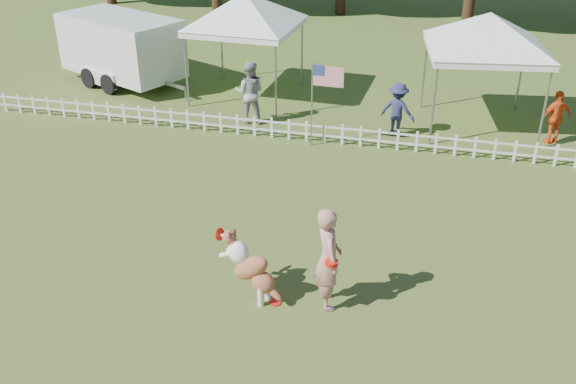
# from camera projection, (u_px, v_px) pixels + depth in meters

# --- Properties ---
(ground) EXTENTS (120.00, 120.00, 0.00)m
(ground) POSITION_uv_depth(u_px,v_px,m) (290.00, 300.00, 11.56)
(ground) COLOR #3B5A1C
(ground) RESTS_ON ground
(picket_fence) EXTENTS (22.00, 0.08, 0.60)m
(picket_fence) POSITION_uv_depth(u_px,v_px,m) (351.00, 136.00, 17.39)
(picket_fence) COLOR silver
(picket_fence) RESTS_ON ground
(handler) EXTENTS (0.71, 0.83, 1.94)m
(handler) POSITION_uv_depth(u_px,v_px,m) (328.00, 258.00, 11.01)
(handler) COLOR tan
(handler) RESTS_ON ground
(dog) EXTENTS (1.29, 0.79, 1.26)m
(dog) POSITION_uv_depth(u_px,v_px,m) (252.00, 268.00, 11.34)
(dog) COLOR brown
(dog) RESTS_ON ground
(frisbee_on_turf) EXTENTS (0.28, 0.28, 0.02)m
(frisbee_on_turf) POSITION_uv_depth(u_px,v_px,m) (275.00, 303.00, 11.47)
(frisbee_on_turf) COLOR red
(frisbee_on_turf) RESTS_ON ground
(canopy_tent_left) EXTENTS (3.28, 3.28, 3.24)m
(canopy_tent_left) POSITION_uv_depth(u_px,v_px,m) (246.00, 47.00, 20.29)
(canopy_tent_left) COLOR white
(canopy_tent_left) RESTS_ON ground
(canopy_tent_right) EXTENTS (3.53, 3.53, 3.22)m
(canopy_tent_right) POSITION_uv_depth(u_px,v_px,m) (482.00, 73.00, 17.99)
(canopy_tent_right) COLOR white
(canopy_tent_right) RESTS_ON ground
(cargo_trailer) EXTENTS (5.75, 4.28, 2.32)m
(cargo_trailer) POSITION_uv_depth(u_px,v_px,m) (122.00, 50.00, 21.71)
(cargo_trailer) COLOR silver
(cargo_trailer) RESTS_ON ground
(flag_pole) EXTENTS (0.89, 0.14, 2.32)m
(flag_pole) POSITION_uv_depth(u_px,v_px,m) (312.00, 105.00, 17.01)
(flag_pole) COLOR gray
(flag_pole) RESTS_ON ground
(spectator_a) EXTENTS (0.97, 0.80, 1.83)m
(spectator_a) POSITION_uv_depth(u_px,v_px,m) (250.00, 92.00, 18.63)
(spectator_a) COLOR #98969B
(spectator_a) RESTS_ON ground
(spectator_b) EXTENTS (1.11, 0.82, 1.53)m
(spectator_b) POSITION_uv_depth(u_px,v_px,m) (398.00, 110.00, 17.82)
(spectator_b) COLOR #262751
(spectator_b) RESTS_ON ground
(spectator_c) EXTENTS (0.95, 0.72, 1.50)m
(spectator_c) POSITION_uv_depth(u_px,v_px,m) (556.00, 117.00, 17.35)
(spectator_c) COLOR #EB561B
(spectator_c) RESTS_ON ground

